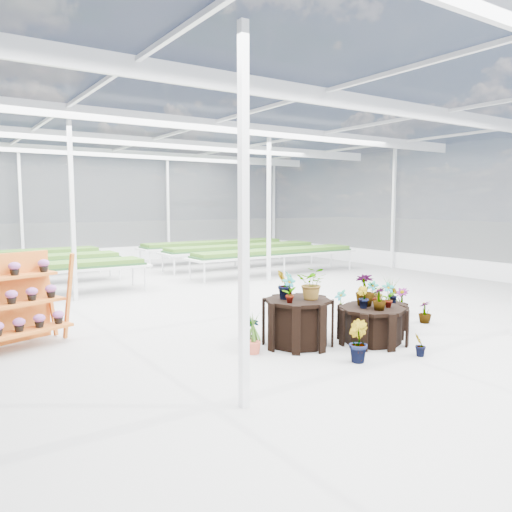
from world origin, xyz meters
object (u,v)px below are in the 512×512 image
plinth_mid (372,325)px  plinth_low (381,315)px  shelf_rack (21,301)px  plinth_tall (298,322)px

plinth_mid → plinth_low: plinth_mid is taller
plinth_mid → shelf_rack: 6.10m
plinth_tall → plinth_mid: (1.20, -0.60, -0.09)m
plinth_tall → plinth_low: size_ratio=1.16×
plinth_tall → shelf_rack: bearing=147.1°
plinth_mid → shelf_rack: (-5.19, 3.18, 0.48)m
plinth_tall → plinth_mid: bearing=-26.6°
plinth_low → plinth_mid: bearing=-145.0°
plinth_low → shelf_rack: (-6.19, 2.48, 0.57)m
plinth_tall → plinth_low: 2.21m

